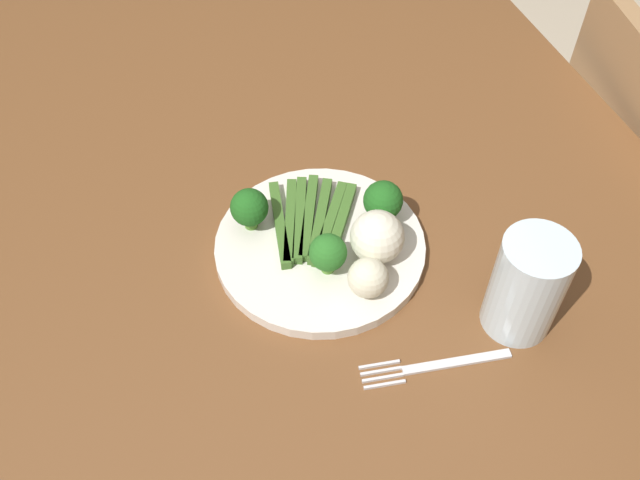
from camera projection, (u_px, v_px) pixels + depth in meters
The scene contains 12 objects.
ground_plane at pixel (291, 475), 1.46m from camera, with size 6.00×6.00×0.02m, color #B7A88E.
dining_table at pixel (275, 282), 0.93m from camera, with size 1.40×1.08×0.77m.
chair at pixel (640, 224), 1.23m from camera, with size 0.46×0.46×0.87m.
plate at pixel (320, 247), 0.84m from camera, with size 0.25×0.25×0.01m, color silver.
asparagus_bundle at pixel (310, 221), 0.85m from camera, with size 0.15×0.13×0.01m.
broccoli_outer_edge at pixel (328, 253), 0.78m from camera, with size 0.04×0.04×0.05m.
broccoli_left at pixel (383, 201), 0.83m from camera, with size 0.05×0.05×0.06m.
broccoli_near_center at pixel (249, 208), 0.82m from camera, with size 0.05×0.05×0.06m.
cauliflower_mid at pixel (368, 278), 0.77m from camera, with size 0.05×0.05×0.05m, color beige.
cauliflower_front at pixel (377, 237), 0.80m from camera, with size 0.06×0.06×0.06m, color silver.
fork at pixel (434, 366), 0.74m from camera, with size 0.04×0.17×0.00m.
water_glass at pixel (527, 286), 0.73m from camera, with size 0.08×0.08×0.13m, color silver.
Camera 1 is at (-0.54, 0.12, 1.43)m, focal length 39.03 mm.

